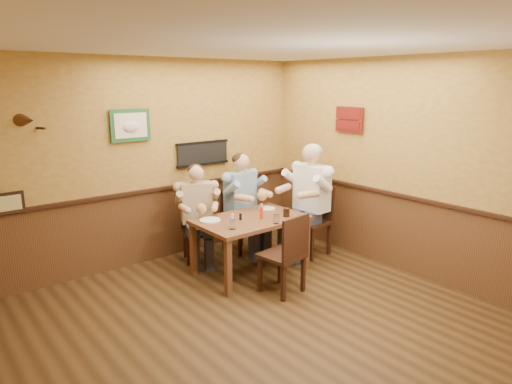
# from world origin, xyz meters

# --- Properties ---
(room) EXTENTS (5.02, 5.03, 2.81)m
(room) POSITION_xyz_m (0.14, 0.17, 1.69)
(room) COLOR #32200F
(room) RESTS_ON ground
(dining_table) EXTENTS (1.40, 0.90, 0.75)m
(dining_table) POSITION_xyz_m (0.84, 1.26, 0.66)
(dining_table) COLOR brown
(dining_table) RESTS_ON ground
(chair_back_left) EXTENTS (0.53, 0.53, 0.87)m
(chair_back_left) POSITION_xyz_m (0.52, 2.06, 0.44)
(chair_back_left) COLOR #331A10
(chair_back_left) RESTS_ON ground
(chair_back_right) EXTENTS (0.47, 0.47, 0.93)m
(chair_back_right) POSITION_xyz_m (1.22, 1.99, 0.46)
(chair_back_right) COLOR #331A10
(chair_back_right) RESTS_ON ground
(chair_right_end) EXTENTS (0.50, 0.50, 1.03)m
(chair_right_end) POSITION_xyz_m (1.94, 1.23, 0.51)
(chair_right_end) COLOR #331A10
(chair_right_end) RESTS_ON ground
(chair_near_side) EXTENTS (0.51, 0.51, 0.98)m
(chair_near_side) POSITION_xyz_m (0.77, 0.57, 0.49)
(chair_near_side) COLOR #331A10
(chair_near_side) RESTS_ON ground
(diner_tan_shirt) EXTENTS (0.75, 0.75, 1.24)m
(diner_tan_shirt) POSITION_xyz_m (0.52, 2.06, 0.62)
(diner_tan_shirt) COLOR tan
(diner_tan_shirt) RESTS_ON ground
(diner_blue_polo) EXTENTS (0.67, 0.67, 1.33)m
(diner_blue_polo) POSITION_xyz_m (1.22, 1.99, 0.66)
(diner_blue_polo) COLOR #7A9CB7
(diner_blue_polo) RESTS_ON ground
(diner_white_elder) EXTENTS (0.72, 0.72, 1.46)m
(diner_white_elder) POSITION_xyz_m (1.94, 1.23, 0.73)
(diner_white_elder) COLOR white
(diner_white_elder) RESTS_ON ground
(water_glass_left) EXTENTS (0.10, 0.10, 0.11)m
(water_glass_left) POSITION_xyz_m (0.39, 1.04, 0.81)
(water_glass_left) COLOR silver
(water_glass_left) RESTS_ON dining_table
(water_glass_mid) EXTENTS (0.10, 0.10, 0.12)m
(water_glass_mid) POSITION_xyz_m (0.95, 0.87, 0.81)
(water_glass_mid) COLOR silver
(water_glass_mid) RESTS_ON dining_table
(cola_tumbler) EXTENTS (0.10, 0.10, 0.11)m
(cola_tumbler) POSITION_xyz_m (1.25, 1.02, 0.81)
(cola_tumbler) COLOR black
(cola_tumbler) RESTS_ON dining_table
(hot_sauce_bottle) EXTENTS (0.06, 0.06, 0.18)m
(hot_sauce_bottle) POSITION_xyz_m (0.93, 1.14, 0.84)
(hot_sauce_bottle) COLOR red
(hot_sauce_bottle) RESTS_ON dining_table
(salt_shaker) EXTENTS (0.04, 0.04, 0.08)m
(salt_shaker) POSITION_xyz_m (0.60, 1.33, 0.79)
(salt_shaker) COLOR white
(salt_shaker) RESTS_ON dining_table
(pepper_shaker) EXTENTS (0.05, 0.05, 0.09)m
(pepper_shaker) POSITION_xyz_m (0.69, 1.27, 0.79)
(pepper_shaker) COLOR black
(pepper_shaker) RESTS_ON dining_table
(plate_far_left) EXTENTS (0.33, 0.33, 0.02)m
(plate_far_left) POSITION_xyz_m (0.36, 1.49, 0.76)
(plate_far_left) COLOR silver
(plate_far_left) RESTS_ON dining_table
(plate_far_right) EXTENTS (0.30, 0.30, 0.02)m
(plate_far_right) POSITION_xyz_m (1.30, 1.47, 0.76)
(plate_far_right) COLOR white
(plate_far_right) RESTS_ON dining_table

